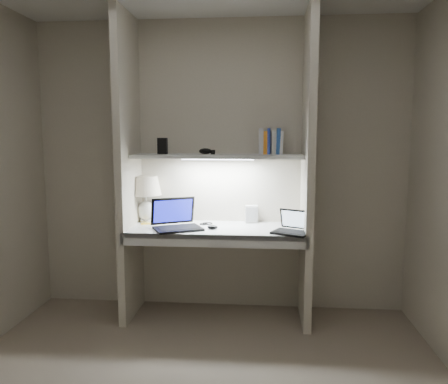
# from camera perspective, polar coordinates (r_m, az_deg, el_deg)

# --- Properties ---
(back_wall) EXTENTS (3.20, 0.01, 2.50)m
(back_wall) POSITION_cam_1_polar(r_m,az_deg,el_deg) (3.81, -0.55, 3.32)
(back_wall) COLOR beige
(back_wall) RESTS_ON floor
(alcove_panel_left) EXTENTS (0.06, 0.55, 2.50)m
(alcove_panel_left) POSITION_cam_1_polar(r_m,az_deg,el_deg) (3.69, -12.36, 3.01)
(alcove_panel_left) COLOR beige
(alcove_panel_left) RESTS_ON floor
(alcove_panel_right) EXTENTS (0.06, 0.55, 2.50)m
(alcove_panel_right) POSITION_cam_1_polar(r_m,az_deg,el_deg) (3.54, 10.88, 2.86)
(alcove_panel_right) COLOR beige
(alcove_panel_right) RESTS_ON floor
(desk) EXTENTS (1.40, 0.55, 0.04)m
(desk) POSITION_cam_1_polar(r_m,az_deg,el_deg) (3.61, -0.97, -4.94)
(desk) COLOR white
(desk) RESTS_ON alcove_panel_left
(desk_apron) EXTENTS (1.46, 0.03, 0.10)m
(desk_apron) POSITION_cam_1_polar(r_m,az_deg,el_deg) (3.37, -1.44, -6.38)
(desk_apron) COLOR silver
(desk_apron) RESTS_ON desk
(shelf) EXTENTS (1.40, 0.36, 0.03)m
(shelf) POSITION_cam_1_polar(r_m,az_deg,el_deg) (3.63, -0.83, 4.69)
(shelf) COLOR silver
(shelf) RESTS_ON back_wall
(strip_light) EXTENTS (0.60, 0.04, 0.02)m
(strip_light) POSITION_cam_1_polar(r_m,az_deg,el_deg) (3.63, -0.83, 4.34)
(strip_light) COLOR white
(strip_light) RESTS_ON shelf
(table_lamp) EXTENTS (0.28, 0.28, 0.40)m
(table_lamp) POSITION_cam_1_polar(r_m,az_deg,el_deg) (3.85, -10.22, 0.14)
(table_lamp) COLOR white
(table_lamp) RESTS_ON desk
(laptop_main) EXTENTS (0.47, 0.44, 0.24)m
(laptop_main) POSITION_cam_1_polar(r_m,az_deg,el_deg) (3.57, -6.27, -3.88)
(laptop_main) COLOR black
(laptop_main) RESTS_ON desk
(laptop_netbook) EXTENTS (0.35, 0.33, 0.17)m
(laptop_netbook) POSITION_cam_1_polar(r_m,az_deg,el_deg) (3.44, 8.99, -4.62)
(laptop_netbook) COLOR black
(laptop_netbook) RESTS_ON desk
(speaker) EXTENTS (0.11, 0.09, 0.15)m
(speaker) POSITION_cam_1_polar(r_m,az_deg,el_deg) (3.79, 3.61, -2.89)
(speaker) COLOR silver
(speaker) RESTS_ON desk
(mouse) EXTENTS (0.10, 0.07, 0.03)m
(mouse) POSITION_cam_1_polar(r_m,az_deg,el_deg) (3.53, -1.51, -4.61)
(mouse) COLOR black
(mouse) RESTS_ON desk
(cable_coil) EXTENTS (0.12, 0.12, 0.01)m
(cable_coil) POSITION_cam_1_polar(r_m,az_deg,el_deg) (3.74, -2.20, -4.11)
(cable_coil) COLOR black
(cable_coil) RESTS_ON desk
(sticky_note) EXTENTS (0.10, 0.10, 0.00)m
(sticky_note) POSITION_cam_1_polar(r_m,az_deg,el_deg) (3.80, -10.20, -4.10)
(sticky_note) COLOR gold
(sticky_note) RESTS_ON desk
(book_row) EXTENTS (0.20, 0.14, 0.22)m
(book_row) POSITION_cam_1_polar(r_m,az_deg,el_deg) (3.70, 6.11, 6.52)
(book_row) COLOR white
(book_row) RESTS_ON shelf
(shelf_box) EXTENTS (0.08, 0.06, 0.14)m
(shelf_box) POSITION_cam_1_polar(r_m,az_deg,el_deg) (3.73, -8.03, 5.97)
(shelf_box) COLOR black
(shelf_box) RESTS_ON shelf
(shelf_gadget) EXTENTS (0.14, 0.12, 0.05)m
(shelf_gadget) POSITION_cam_1_polar(r_m,az_deg,el_deg) (3.65, -2.44, 5.35)
(shelf_gadget) COLOR black
(shelf_gadget) RESTS_ON shelf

